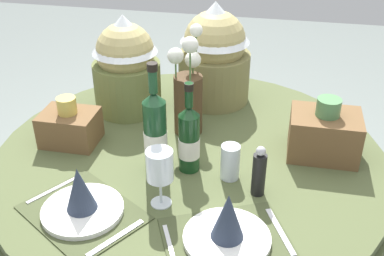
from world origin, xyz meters
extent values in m
cylinder|color=#4C5633|center=(0.00, 0.00, 0.73)|extent=(1.37, 1.37, 0.04)
cylinder|color=#464F2E|center=(0.00, 0.00, 0.61)|extent=(1.40, 1.40, 0.21)
cylinder|color=black|center=(0.00, 0.00, 0.37)|extent=(0.12, 0.12, 0.68)
cube|color=#41492B|center=(-0.24, -0.38, 0.75)|extent=(0.43, 0.40, 0.00)
cylinder|color=white|center=(-0.24, -0.38, 0.76)|extent=(0.24, 0.24, 0.02)
cone|color=#2D384C|center=(-0.24, -0.38, 0.84)|extent=(0.09, 0.09, 0.14)
cube|color=silver|center=(-0.37, -0.30, 0.76)|extent=(0.11, 0.17, 0.00)
cube|color=silver|center=(-0.11, -0.46, 0.76)|extent=(0.12, 0.17, 0.00)
cube|color=#41492B|center=(0.19, -0.41, 0.75)|extent=(0.42, 0.38, 0.00)
cylinder|color=white|center=(0.19, -0.41, 0.76)|extent=(0.24, 0.24, 0.02)
cone|color=#2D384C|center=(0.19, -0.41, 0.84)|extent=(0.09, 0.09, 0.14)
cube|color=silver|center=(0.05, -0.47, 0.76)|extent=(0.09, 0.18, 0.00)
cube|color=silver|center=(0.33, -0.35, 0.76)|extent=(0.09, 0.18, 0.00)
cylinder|color=#47331E|center=(-0.04, 0.14, 0.86)|extent=(0.10, 0.10, 0.23)
sphere|color=white|center=(-0.08, 0.13, 1.06)|extent=(0.06, 0.06, 0.06)
cylinder|color=#4C7038|center=(-0.08, 0.13, 1.01)|extent=(0.01, 0.01, 0.06)
sphere|color=white|center=(-0.03, 0.17, 1.03)|extent=(0.06, 0.06, 0.06)
cylinder|color=#4C7038|center=(-0.03, 0.17, 0.99)|extent=(0.01, 0.01, 0.03)
sphere|color=white|center=(-0.02, 0.23, 1.12)|extent=(0.05, 0.05, 0.05)
cylinder|color=#4C7038|center=(-0.02, 0.23, 1.04)|extent=(0.01, 0.01, 0.13)
sphere|color=white|center=(-0.01, 0.06, 1.12)|extent=(0.06, 0.06, 0.06)
cylinder|color=#4C7038|center=(-0.01, 0.06, 1.04)|extent=(0.01, 0.01, 0.13)
cylinder|color=#143819|center=(0.02, -0.10, 0.85)|extent=(0.07, 0.07, 0.20)
cylinder|color=silver|center=(0.02, -0.10, 0.84)|extent=(0.07, 0.07, 0.07)
cone|color=#143819|center=(0.02, -0.10, 0.97)|extent=(0.07, 0.07, 0.03)
cylinder|color=#143819|center=(0.02, -0.10, 1.02)|extent=(0.03, 0.03, 0.08)
cylinder|color=black|center=(0.02, -0.10, 1.05)|extent=(0.03, 0.03, 0.02)
cylinder|color=#194223|center=(-0.09, -0.13, 0.88)|extent=(0.07, 0.07, 0.25)
cylinder|color=silver|center=(-0.09, -0.13, 0.86)|extent=(0.08, 0.08, 0.09)
cone|color=#194223|center=(-0.09, -0.13, 1.02)|extent=(0.07, 0.07, 0.03)
cylinder|color=#194223|center=(-0.09, -0.13, 1.08)|extent=(0.03, 0.03, 0.10)
cylinder|color=black|center=(-0.09, -0.13, 1.12)|extent=(0.03, 0.03, 0.02)
cylinder|color=silver|center=(-0.03, -0.29, 0.75)|extent=(0.06, 0.06, 0.00)
cylinder|color=silver|center=(-0.03, -0.29, 0.80)|extent=(0.01, 0.01, 0.09)
cylinder|color=silver|center=(-0.03, -0.29, 0.89)|extent=(0.08, 0.08, 0.10)
cylinder|color=silver|center=(0.16, -0.12, 0.81)|extent=(0.06, 0.06, 0.12)
cylinder|color=black|center=(0.25, -0.18, 0.82)|extent=(0.04, 0.04, 0.14)
sphere|color=#B7B7BC|center=(0.25, -0.18, 0.91)|extent=(0.03, 0.03, 0.03)
cylinder|color=olive|center=(-0.31, 0.27, 0.85)|extent=(0.27, 0.27, 0.20)
sphere|color=tan|center=(-0.31, 0.27, 1.00)|extent=(0.23, 0.23, 0.23)
cone|color=silver|center=(-0.31, 0.27, 1.07)|extent=(0.25, 0.25, 0.15)
cylinder|color=olive|center=(0.01, 0.43, 0.85)|extent=(0.30, 0.30, 0.21)
sphere|color=tan|center=(0.01, 0.43, 1.01)|extent=(0.25, 0.25, 0.25)
cone|color=silver|center=(0.01, 0.43, 1.09)|extent=(0.28, 0.28, 0.16)
cube|color=brown|center=(-0.44, -0.02, 0.81)|extent=(0.20, 0.15, 0.12)
cylinder|color=gold|center=(-0.44, -0.02, 0.90)|extent=(0.07, 0.07, 0.06)
cube|color=brown|center=(0.45, 0.09, 0.83)|extent=(0.24, 0.18, 0.15)
cylinder|color=#4C7F4C|center=(0.45, 0.09, 0.93)|extent=(0.08, 0.08, 0.06)
camera|label=1|loc=(0.29, -1.36, 1.67)|focal=44.21mm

